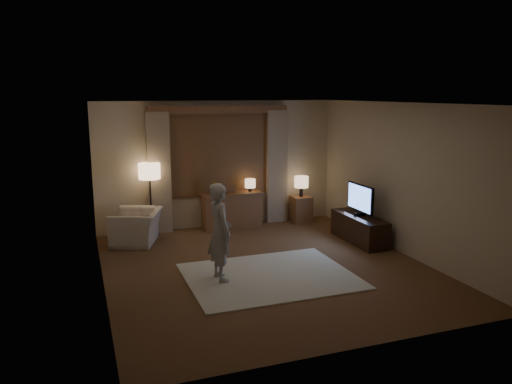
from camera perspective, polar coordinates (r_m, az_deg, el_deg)
name	(u,v)px	position (r m, az deg, el deg)	size (l,w,h in m)	color
room	(256,181)	(8.21, -0.03, 1.30)	(5.04, 5.54, 2.64)	brown
rug	(270,276)	(7.72, 1.56, -9.58)	(2.50, 2.00, 0.02)	#EFE7C8
sideboard	(232,211)	(10.33, -2.76, -2.20)	(1.20, 0.40, 0.70)	brown
picture_frame	(232,190)	(10.24, -2.79, 0.25)	(0.16, 0.02, 0.20)	brown
plant	(213,189)	(10.12, -4.95, 0.38)	(0.17, 0.13, 0.30)	#999999
table_lamp_sideboard	(250,184)	(10.34, -0.67, 0.93)	(0.22, 0.22, 0.30)	black
floor_lamp	(149,175)	(9.82, -12.08, 1.90)	(0.42, 0.42, 1.43)	black
armchair	(137,227)	(9.52, -13.48, -3.93)	(0.96, 0.84, 0.62)	beige
side_table	(301,209)	(10.84, 5.15, -1.96)	(0.40, 0.40, 0.56)	brown
table_lamp_side	(301,182)	(10.72, 5.21, 1.10)	(0.30, 0.30, 0.44)	black
tv_stand	(359,229)	(9.58, 11.71, -4.13)	(0.45, 1.40, 0.50)	black
tv	(360,199)	(9.44, 11.84, -0.74)	(0.20, 0.83, 0.60)	black
person	(220,232)	(7.37, -4.15, -4.56)	(0.53, 0.35, 1.46)	#B7B1A9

